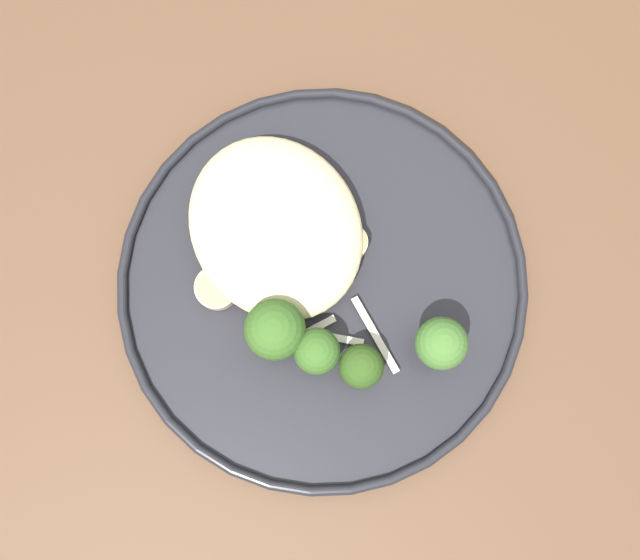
{
  "coord_description": "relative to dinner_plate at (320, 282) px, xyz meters",
  "views": [
    {
      "loc": [
        0.07,
        -0.02,
        1.33
      ],
      "look_at": [
        -0.0,
        0.02,
        0.76
      ],
      "focal_mm": 46.29,
      "sensor_mm": 36.0,
      "label": 1
    }
  ],
  "objects": [
    {
      "name": "broccoli_floret_split_head",
      "position": [
        0.08,
        0.05,
        0.04
      ],
      "size": [
        0.04,
        0.04,
        0.05
      ],
      "color": "#89A356",
      "rests_on": "dinner_plate"
    },
    {
      "name": "dinner_plate",
      "position": [
        0.0,
        0.0,
        0.0
      ],
      "size": [
        0.29,
        0.29,
        0.02
      ],
      "color": "#232328",
      "rests_on": "wooden_dining_table"
    },
    {
      "name": "seared_scallop_right_edge",
      "position": [
        -0.03,
        -0.06,
        0.01
      ],
      "size": [
        0.03,
        0.03,
        0.01
      ],
      "color": "beige",
      "rests_on": "dinner_plate"
    },
    {
      "name": "seared_scallop_tilted_round",
      "position": [
        -0.04,
        -0.01,
        0.01
      ],
      "size": [
        0.02,
        0.02,
        0.01
      ],
      "color": "beige",
      "rests_on": "dinner_plate"
    },
    {
      "name": "broccoli_floret_near_rim",
      "position": [
        0.04,
        -0.03,
        0.03
      ],
      "size": [
        0.03,
        0.03,
        0.05
      ],
      "color": "#89A356",
      "rests_on": "dinner_plate"
    },
    {
      "name": "broccoli_floret_center_pile",
      "position": [
        0.02,
        -0.04,
        0.03
      ],
      "size": [
        0.04,
        0.04,
        0.05
      ],
      "color": "#89A356",
      "rests_on": "dinner_plate"
    },
    {
      "name": "onion_sliver_pale_crescent",
      "position": [
        0.04,
        -0.01,
        0.01
      ],
      "size": [
        0.03,
        0.03,
        0.0
      ],
      "primitive_type": "cube",
      "rotation": [
        0.0,
        0.0,
        0.85
      ],
      "color": "silver",
      "rests_on": "dinner_plate"
    },
    {
      "name": "ground",
      "position": [
        0.0,
        -0.02,
        -0.75
      ],
      "size": [
        6.0,
        6.0,
        0.0
      ],
      "primitive_type": "plane",
      "color": "#2D2B28"
    },
    {
      "name": "onion_sliver_short_strip",
      "position": [
        0.03,
        -0.03,
        0.01
      ],
      "size": [
        0.01,
        0.05,
        0.0
      ],
      "primitive_type": "cube",
      "rotation": [
        0.0,
        0.0,
        1.53
      ],
      "color": "silver",
      "rests_on": "dinner_plate"
    },
    {
      "name": "noodle_bed",
      "position": [
        -0.05,
        -0.01,
        0.02
      ],
      "size": [
        0.14,
        0.12,
        0.04
      ],
      "color": "beige",
      "rests_on": "dinner_plate"
    },
    {
      "name": "wooden_dining_table",
      "position": [
        0.0,
        -0.02,
        -0.09
      ],
      "size": [
        1.4,
        1.0,
        0.74
      ],
      "color": "brown",
      "rests_on": "ground"
    },
    {
      "name": "onion_sliver_curled_piece",
      "position": [
        0.05,
        0.01,
        0.01
      ],
      "size": [
        0.06,
        0.01,
        0.0
      ],
      "primitive_type": "cube",
      "rotation": [
        0.0,
        0.0,
        6.26
      ],
      "color": "silver",
      "rests_on": "dinner_plate"
    },
    {
      "name": "broccoli_floret_tall_stalk",
      "position": [
        0.07,
        -0.01,
        0.03
      ],
      "size": [
        0.03,
        0.03,
        0.04
      ],
      "color": "#7A994C",
      "rests_on": "dinner_plate"
    },
    {
      "name": "seared_scallop_left_edge",
      "position": [
        -0.03,
        0.03,
        0.01
      ],
      "size": [
        0.03,
        0.03,
        0.01
      ],
      "color": "#E5C689",
      "rests_on": "dinner_plate"
    },
    {
      "name": "seared_scallop_on_noodles",
      "position": [
        -0.01,
        0.03,
        0.01
      ],
      "size": [
        0.02,
        0.02,
        0.01
      ],
      "color": "#E5C689",
      "rests_on": "dinner_plate"
    }
  ]
}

